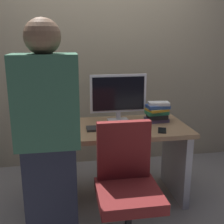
{
  "coord_description": "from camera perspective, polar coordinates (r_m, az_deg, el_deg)",
  "views": [
    {
      "loc": [
        -0.4,
        -2.43,
        1.52
      ],
      "look_at": [
        0.0,
        -0.05,
        0.89
      ],
      "focal_mm": 45.34,
      "sensor_mm": 36.0,
      "label": 1
    }
  ],
  "objects": [
    {
      "name": "cup_by_monitor",
      "position": [
        2.71,
        -9.87,
        -1.28
      ],
      "size": [
        0.07,
        0.07,
        0.09
      ],
      "primitive_type": "cylinder",
      "color": "#D84C3F",
      "rests_on": "desk"
    },
    {
      "name": "cup_near_keyboard",
      "position": [
        2.43,
        -10.08,
        -3.17
      ],
      "size": [
        0.07,
        0.07,
        0.1
      ],
      "primitive_type": "cylinder",
      "color": "#D84C3F",
      "rests_on": "desk"
    },
    {
      "name": "wall_back",
      "position": [
        3.39,
        -2.83,
        14.37
      ],
      "size": [
        6.4,
        0.1,
        3.0
      ],
      "primitive_type": "cube",
      "color": "tan",
      "rests_on": "ground"
    },
    {
      "name": "keyboard",
      "position": [
        2.52,
        -0.26,
        -3.19
      ],
      "size": [
        0.43,
        0.13,
        0.02
      ],
      "primitive_type": "cube",
      "rotation": [
        0.0,
        0.0,
        -0.0
      ],
      "color": "#262626",
      "rests_on": "desk"
    },
    {
      "name": "monitor",
      "position": [
        2.68,
        1.29,
        3.37
      ],
      "size": [
        0.54,
        0.15,
        0.46
      ],
      "color": "silver",
      "rests_on": "desk"
    },
    {
      "name": "cell_phone",
      "position": [
        2.5,
        10.06,
        -3.68
      ],
      "size": [
        0.11,
        0.16,
        0.01
      ],
      "primitive_type": "cube",
      "rotation": [
        0.0,
        0.0,
        -0.33
      ],
      "color": "black",
      "rests_on": "desk"
    },
    {
      "name": "desk",
      "position": [
        2.67,
        -0.18,
        -7.63
      ],
      "size": [
        1.4,
        0.69,
        0.74
      ],
      "color": "#93704C",
      "rests_on": "ground"
    },
    {
      "name": "person_at_desk",
      "position": [
        1.89,
        -12.61,
        -6.81
      ],
      "size": [
        0.4,
        0.24,
        1.64
      ],
      "color": "#262838",
      "rests_on": "ground"
    },
    {
      "name": "ground_plane",
      "position": [
        2.9,
        -0.17,
        -16.94
      ],
      "size": [
        9.0,
        9.0,
        0.0
      ],
      "primitive_type": "plane",
      "color": "gray"
    },
    {
      "name": "office_chair",
      "position": [
        2.12,
        3.05,
        -16.34
      ],
      "size": [
        0.52,
        0.52,
        0.94
      ],
      "color": "black",
      "rests_on": "ground"
    },
    {
      "name": "book_stack",
      "position": [
        2.75,
        9.1,
        -0.03
      ],
      "size": [
        0.23,
        0.19,
        0.19
      ],
      "color": "#594C72",
      "rests_on": "desk"
    },
    {
      "name": "mouse",
      "position": [
        2.59,
        5.79,
        -2.6
      ],
      "size": [
        0.06,
        0.1,
        0.03
      ],
      "primitive_type": "ellipsoid",
      "color": "white",
      "rests_on": "desk"
    }
  ]
}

